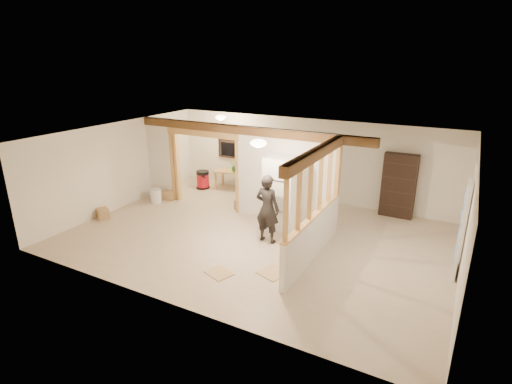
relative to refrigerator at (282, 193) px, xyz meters
The scene contains 30 objects.
floor 1.26m from the refrigerator, 112.96° to the right, with size 9.00×6.50×0.01m, color #BFA98E.
ceiling 1.75m from the refrigerator, 112.96° to the right, with size 9.00×6.50×0.01m, color white.
wall_back 2.53m from the refrigerator, 97.34° to the left, with size 9.00×0.01×2.50m, color silver.
wall_front 4.03m from the refrigerator, 94.58° to the right, with size 9.00×0.01×2.50m, color silver.
wall_left 4.89m from the refrigerator, behind, with size 0.01×6.50×2.50m, color silver.
wall_right 4.26m from the refrigerator, 10.28° to the right, with size 0.01×6.50×2.50m, color silver.
partition_left_stub 4.40m from the refrigerator, behind, with size 0.90×0.12×2.50m, color silver.
partition_center 0.54m from the refrigerator, 105.31° to the left, with size 2.80×0.12×2.50m, color silver.
doorway_frame 2.76m from the refrigerator, behind, with size 2.46×0.14×2.20m, color tan.
header_beam_back 1.99m from the refrigerator, 161.49° to the left, with size 7.00×0.18×0.22m, color brown.
header_beam_right 2.24m from the refrigerator, 42.15° to the right, with size 0.18×3.30×0.22m, color brown.
pony_wall 1.78m from the refrigerator, 42.15° to the right, with size 0.12×3.20×1.00m, color silver.
stud_partition 1.86m from the refrigerator, 42.15° to the right, with size 0.14×3.20×1.32m, color tan.
window_back 3.83m from the refrigerator, 140.45° to the left, with size 1.12×0.10×1.10m, color black.
french_door 4.11m from the refrigerator, ahead, with size 0.12×0.86×2.00m, color white.
ceiling_dome_main 1.98m from the refrigerator, 90.96° to the right, with size 0.36×0.36×0.16m, color #FFEABF.
ceiling_dome_util 3.56m from the refrigerator, 151.34° to the left, with size 0.32×0.32×0.14m, color #FFEABF.
hanging_bulb 2.76m from the refrigerator, 160.06° to the left, with size 0.07×0.07×0.07m, color #FFD88C.
refrigerator is the anchor object (origin of this frame).
woman 0.87m from the refrigerator, 89.04° to the right, with size 0.61×0.40×1.68m, color black.
work_table 3.53m from the refrigerator, 143.67° to the left, with size 1.07×0.53×0.67m, color tan.
potted_plant 3.26m from the refrigerator, 142.79° to the left, with size 0.34×0.30×0.38m, color #276E2D.
shop_vac 4.19m from the refrigerator, 154.89° to the left, with size 0.47×0.47×0.61m, color #B00F1C.
bookshelf 3.35m from the refrigerator, 42.83° to the left, with size 0.89×0.30×1.78m, color black.
bucket 4.24m from the refrigerator, behind, with size 0.33×0.33×0.42m, color silver.
box_util_a 1.89m from the refrigerator, 157.77° to the left, with size 0.34×0.29×0.29m, color #A67F50.
box_util_b 4.11m from the refrigerator, behind, with size 0.32×0.32×0.30m, color #A67F50.
box_front 5.01m from the refrigerator, 159.27° to the right, with size 0.34×0.28×0.28m, color #A67F50.
floor_panel_near 2.50m from the refrigerator, 69.55° to the right, with size 0.51×0.51×0.02m, color tan.
floor_panel_far 2.87m from the refrigerator, 93.55° to the right, with size 0.53×0.42×0.02m, color tan.
Camera 1 is at (4.27, -7.96, 4.25)m, focal length 28.00 mm.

